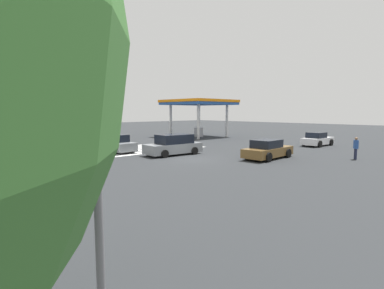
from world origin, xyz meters
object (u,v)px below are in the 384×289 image
Objects in this scene: pedestrian at (356,147)px; street_light_pole_a at (91,9)px; car_0 at (317,140)px; car_3 at (268,150)px; car_1 at (115,144)px; car_4 at (174,145)px; car_2 at (71,135)px; traffic_signal_mast at (56,89)px.

street_light_pole_a reaches higher than pedestrian.
car_0 is 11.36m from car_3.
street_light_pole_a is (17.44, 7.67, 4.66)m from car_3.
car_1 is 0.89× the size of car_4.
car_1 reaches higher than car_0.
street_light_pole_a is at bearing 51.98° from pedestrian.
car_2 is (-0.77, -12.26, 0.01)m from car_1.
car_0 is 20.69m from car_1.
car_0 is at bearing -162.76° from street_light_pole_a.
street_light_pole_a is (5.78, 18.96, 0.06)m from traffic_signal_mast.
car_2 is 2.88× the size of pedestrian.
car_4 is (3.98, -6.54, 0.12)m from car_3.
car_1 is at bearing 48.12° from traffic_signal_mast.
pedestrian is (6.74, 6.00, 0.28)m from car_0.
car_1 is (-5.02, -0.27, -4.55)m from traffic_signal_mast.
pedestrian is at bearing 31.95° from car_1.
car_4 is at bearing 25.41° from car_1.
car_3 is at bearing -172.35° from car_0.
car_2 is at bearing 128.59° from car_0.
car_4 reaches higher than car_1.
car_4 is 20.09m from street_light_pole_a.
car_0 is (-22.95, 10.04, -4.63)m from traffic_signal_mast.
car_4 is at bearing 162.23° from car_0.
pedestrian is (-4.55, 4.75, 0.25)m from car_3.
pedestrian is at bearing 131.57° from car_4.
pedestrian is at bearing -48.77° from car_3.
car_4 is 14.15m from pedestrian.
car_2 is (17.16, -22.57, 0.09)m from car_0.
car_3 is 2.87× the size of pedestrian.
car_1 is 22.53m from street_light_pole_a.
car_4 is (-1.89, 17.28, 0.06)m from car_2.
street_light_pole_a is at bearing 51.03° from car_4.
pedestrian is at bearing 24.21° from car_2.
car_2 is at bearing -25.53° from pedestrian.
car_3 is (11.29, 1.25, 0.02)m from car_0.
traffic_signal_mast is 1.50× the size of car_4.
car_4 is at bearing 118.81° from car_3.
traffic_signal_mast is at bearing -89.38° from car_1.
pedestrian is (-11.19, 16.31, 0.20)m from car_1.
traffic_signal_mast is 1.69× the size of car_1.
car_3 is at bearing 0.94° from traffic_signal_mast.
car_2 is at bearing 101.31° from car_3.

